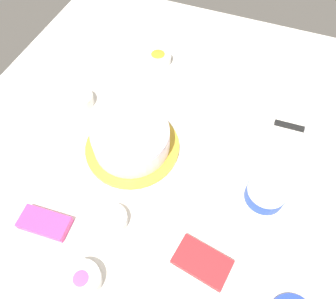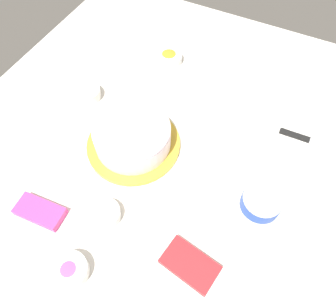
# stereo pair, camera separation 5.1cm
# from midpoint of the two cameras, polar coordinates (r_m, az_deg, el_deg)

# --- Properties ---
(ground_plane) EXTENTS (1.54, 1.54, 0.00)m
(ground_plane) POSITION_cam_midpoint_polar(r_m,az_deg,el_deg) (1.00, 4.82, -2.16)
(ground_plane) COLOR silver
(frosted_cake) EXTENTS (0.29, 0.29, 0.10)m
(frosted_cake) POSITION_cam_midpoint_polar(r_m,az_deg,el_deg) (1.00, -4.80, 2.20)
(frosted_cake) COLOR gold
(frosted_cake) RESTS_ON ground_plane
(frosting_tub) EXTENTS (0.11, 0.11, 0.09)m
(frosting_tub) POSITION_cam_midpoint_polar(r_m,az_deg,el_deg) (0.93, 17.68, -8.74)
(frosting_tub) COLOR white
(frosting_tub) RESTS_ON ground_plane
(spreading_knife) EXTENTS (0.24, 0.03, 0.01)m
(spreading_knife) POSITION_cam_midpoint_polar(r_m,az_deg,el_deg) (1.14, 24.82, 1.43)
(spreading_knife) COLOR silver
(spreading_knife) RESTS_ON ground_plane
(sprinkle_bowl_orange) EXTENTS (0.10, 0.10, 0.04)m
(sprinkle_bowl_orange) POSITION_cam_midpoint_polar(r_m,az_deg,el_deg) (1.28, 1.34, 15.93)
(sprinkle_bowl_orange) COLOR white
(sprinkle_bowl_orange) RESTS_ON ground_plane
(sprinkle_bowl_blue) EXTENTS (0.10, 0.10, 0.04)m
(sprinkle_bowl_blue) POSITION_cam_midpoint_polar(r_m,az_deg,el_deg) (1.17, -12.94, 9.64)
(sprinkle_bowl_blue) COLOR white
(sprinkle_bowl_blue) RESTS_ON ground_plane
(sprinkle_bowl_rainbow) EXTENTS (0.09, 0.09, 0.04)m
(sprinkle_bowl_rainbow) POSITION_cam_midpoint_polar(r_m,az_deg,el_deg) (0.88, -15.22, -19.92)
(sprinkle_bowl_rainbow) COLOR white
(sprinkle_bowl_rainbow) RESTS_ON ground_plane
(sprinkle_bowl_green) EXTENTS (0.09, 0.09, 0.03)m
(sprinkle_bowl_green) POSITION_cam_midpoint_polar(r_m,az_deg,el_deg) (0.91, -9.46, -11.20)
(sprinkle_bowl_green) COLOR white
(sprinkle_bowl_green) RESTS_ON ground_plane
(candy_box_lower) EXTENTS (0.14, 0.08, 0.02)m
(candy_box_lower) POSITION_cam_midpoint_polar(r_m,az_deg,el_deg) (0.97, -20.17, -10.25)
(candy_box_lower) COLOR #E53D8E
(candy_box_lower) RESTS_ON ground_plane
(candy_box_upper) EXTENTS (0.15, 0.11, 0.02)m
(candy_box_upper) POSITION_cam_midpoint_polar(r_m,az_deg,el_deg) (0.87, 5.67, -19.57)
(candy_box_upper) COLOR red
(candy_box_upper) RESTS_ON ground_plane
(paper_napkin) EXTENTS (0.21, 0.21, 0.01)m
(paper_napkin) POSITION_cam_midpoint_polar(r_m,az_deg,el_deg) (1.18, 7.13, 10.11)
(paper_napkin) COLOR white
(paper_napkin) RESTS_ON ground_plane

